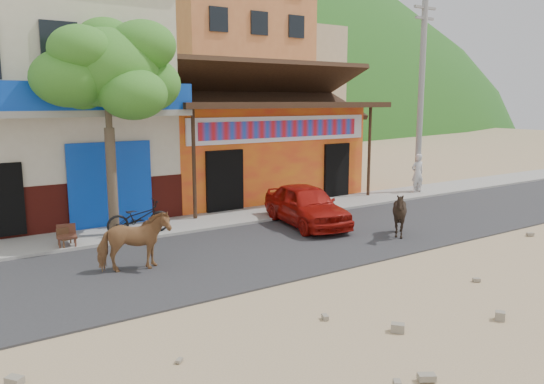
% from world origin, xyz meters
% --- Properties ---
extents(ground, '(120.00, 120.00, 0.00)m').
position_xyz_m(ground, '(0.00, 0.00, 0.00)').
color(ground, '#9E825B').
rests_on(ground, ground).
extents(road, '(60.00, 5.00, 0.04)m').
position_xyz_m(road, '(0.00, 2.50, 0.02)').
color(road, '#28282B').
rests_on(road, ground).
extents(sidewalk, '(60.00, 2.00, 0.12)m').
position_xyz_m(sidewalk, '(0.00, 6.00, 0.06)').
color(sidewalk, gray).
rests_on(sidewalk, ground).
extents(dance_club, '(8.00, 6.00, 3.60)m').
position_xyz_m(dance_club, '(2.00, 10.00, 1.80)').
color(dance_club, orange).
rests_on(dance_club, ground).
extents(cafe_building, '(7.00, 6.00, 7.00)m').
position_xyz_m(cafe_building, '(-5.50, 10.00, 3.50)').
color(cafe_building, beige).
rests_on(cafe_building, ground).
extents(apartment_front, '(9.00, 9.00, 12.00)m').
position_xyz_m(apartment_front, '(9.00, 24.00, 6.00)').
color(apartment_front, '#CC723F').
rests_on(apartment_front, ground).
extents(apartment_rear, '(8.00, 8.00, 10.00)m').
position_xyz_m(apartment_rear, '(18.00, 30.00, 5.00)').
color(apartment_rear, tan).
rests_on(apartment_rear, ground).
extents(tree, '(3.00, 3.00, 6.00)m').
position_xyz_m(tree, '(-4.60, 5.80, 3.12)').
color(tree, '#2D721E').
rests_on(tree, sidewalk).
extents(utility_pole, '(0.24, 0.24, 8.00)m').
position_xyz_m(utility_pole, '(8.20, 6.00, 4.12)').
color(utility_pole, gray).
rests_on(utility_pole, sidewalk).
extents(cow_tan, '(1.70, 1.02, 1.35)m').
position_xyz_m(cow_tan, '(-5.16, 2.55, 0.71)').
color(cow_tan, '#9C6A3E').
rests_on(cow_tan, road).
extents(cow_dark, '(1.21, 1.08, 1.31)m').
position_xyz_m(cow_dark, '(2.12, 1.34, 0.70)').
color(cow_dark, black).
rests_on(cow_dark, road).
extents(red_car, '(2.17, 3.96, 1.28)m').
position_xyz_m(red_car, '(0.79, 3.94, 0.68)').
color(red_car, '#A0120B').
rests_on(red_car, road).
extents(scooter, '(1.84, 0.77, 0.94)m').
position_xyz_m(scooter, '(-4.00, 5.46, 0.59)').
color(scooter, black).
rests_on(scooter, sidewalk).
extents(pedestrian, '(0.64, 0.48, 1.58)m').
position_xyz_m(pedestrian, '(8.00, 5.82, 0.91)').
color(pedestrian, silver).
rests_on(pedestrian, sidewalk).
extents(cafe_chair_left, '(0.55, 0.55, 1.01)m').
position_xyz_m(cafe_chair_left, '(-6.00, 5.30, 0.63)').
color(cafe_chair_left, '#492518').
rests_on(cafe_chair_left, sidewalk).
extents(cafe_chair_right, '(0.46, 0.46, 0.84)m').
position_xyz_m(cafe_chair_right, '(-6.00, 5.30, 0.54)').
color(cafe_chair_right, '#4D3019').
rests_on(cafe_chair_right, sidewalk).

